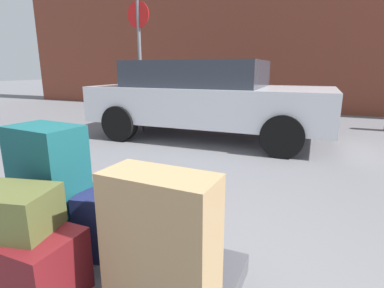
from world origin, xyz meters
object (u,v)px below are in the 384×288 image
(duffel_bag_navy_rear_right, at_px, (145,222))
(suitcase_tan_front_left, at_px, (161,243))
(parked_car, at_px, (207,97))
(suitcase_teal_rear_left, at_px, (51,189))
(luggage_cart, at_px, (96,282))
(no_parking_sign, at_px, (140,54))
(duffel_bag_maroon_front_right, at_px, (20,260))
(duffel_bag_olive_topmost_pile, at_px, (12,210))

(duffel_bag_navy_rear_right, relative_size, suitcase_tan_front_left, 1.13)
(suitcase_tan_front_left, bearing_deg, parked_car, 110.57)
(duffel_bag_navy_rear_right, bearing_deg, parked_car, 93.86)
(suitcase_tan_front_left, bearing_deg, duffel_bag_navy_rear_right, 133.29)
(suitcase_teal_rear_left, distance_m, parked_car, 4.32)
(duffel_bag_navy_rear_right, relative_size, suitcase_teal_rear_left, 0.96)
(luggage_cart, height_order, suitcase_teal_rear_left, suitcase_teal_rear_left)
(parked_car, bearing_deg, duffel_bag_navy_rear_right, -73.86)
(duffel_bag_navy_rear_right, bearing_deg, no_parking_sign, 110.08)
(duffel_bag_navy_rear_right, relative_size, parked_car, 0.15)
(no_parking_sign, bearing_deg, luggage_cart, -60.45)
(parked_car, bearing_deg, suitcase_tan_front_left, -71.81)
(no_parking_sign, bearing_deg, suitcase_tan_front_left, -57.00)
(luggage_cart, height_order, parked_car, parked_car)
(duffel_bag_maroon_front_right, xyz_separation_m, suitcase_tan_front_left, (0.61, 0.15, 0.14))
(suitcase_tan_front_left, xyz_separation_m, no_parking_sign, (-2.91, 4.48, 0.94))
(luggage_cart, bearing_deg, suitcase_tan_front_left, -9.83)
(duffel_bag_navy_rear_right, xyz_separation_m, no_parking_sign, (-2.65, 4.18, 1.06))
(duffel_bag_navy_rear_right, bearing_deg, duffel_bag_maroon_front_right, -139.73)
(duffel_bag_navy_rear_right, xyz_separation_m, suitcase_teal_rear_left, (-0.48, -0.14, 0.16))
(parked_car, bearing_deg, no_parking_sign, 177.71)
(parked_car, bearing_deg, suitcase_teal_rear_left, -80.51)
(suitcase_teal_rear_left, bearing_deg, duffel_bag_navy_rear_right, 21.68)
(suitcase_tan_front_left, height_order, duffel_bag_olive_topmost_pile, suitcase_tan_front_left)
(suitcase_tan_front_left, distance_m, duffel_bag_olive_topmost_pile, 0.63)
(duffel_bag_olive_topmost_pile, bearing_deg, suitcase_teal_rear_left, 100.16)
(duffel_bag_olive_topmost_pile, height_order, parked_car, parked_car)
(luggage_cart, relative_size, duffel_bag_maroon_front_right, 2.42)
(duffel_bag_navy_rear_right, distance_m, duffel_bag_olive_topmost_pile, 0.61)
(luggage_cart, relative_size, suitcase_teal_rear_left, 1.97)
(luggage_cart, height_order, duffel_bag_olive_topmost_pile, duffel_bag_olive_topmost_pile)
(suitcase_teal_rear_left, bearing_deg, suitcase_tan_front_left, -6.91)
(no_parking_sign, bearing_deg, duffel_bag_navy_rear_right, -57.64)
(suitcase_tan_front_left, distance_m, suitcase_teal_rear_left, 0.76)
(duffel_bag_navy_rear_right, xyz_separation_m, suitcase_tan_front_left, (0.26, -0.30, 0.12))
(suitcase_teal_rear_left, distance_m, duffel_bag_olive_topmost_pile, 0.34)
(luggage_cart, height_order, duffel_bag_maroon_front_right, duffel_bag_maroon_front_right)
(suitcase_teal_rear_left, xyz_separation_m, parked_car, (-0.71, 4.26, 0.09))
(duffel_bag_maroon_front_right, bearing_deg, luggage_cart, 48.79)
(duffel_bag_maroon_front_right, xyz_separation_m, duffel_bag_olive_topmost_pile, (0.00, 0.00, 0.23))
(suitcase_tan_front_left, relative_size, suitcase_teal_rear_left, 0.86)
(duffel_bag_navy_rear_right, relative_size, duffel_bag_olive_topmost_pile, 1.92)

